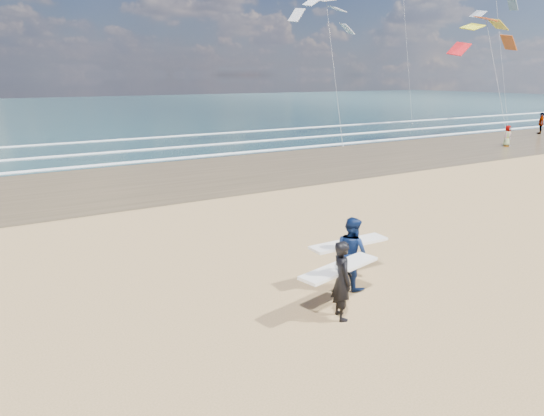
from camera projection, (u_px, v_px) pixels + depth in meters
wet_sand_strip at (408, 150)px, 34.57m from camera, size 220.00×12.00×0.01m
ocean at (164, 108)px, 79.44m from camera, size 220.00×100.00×0.02m
foam_breakers at (323, 135)px, 42.95m from camera, size 220.00×11.70×0.05m
surfer_near at (342, 278)px, 10.54m from camera, size 2.26×1.22×1.79m
surfer_far at (351, 252)px, 12.10m from camera, size 2.20×1.09×1.83m
beachgoer_0 at (507, 136)px, 36.26m from camera, size 0.85×0.63×1.57m
beachgoer_1 at (541, 123)px, 43.89m from camera, size 1.19×1.05×1.93m
kite_0 at (493, 58)px, 37.38m from camera, size 7.15×4.89×10.82m
kite_1 at (332, 56)px, 36.98m from camera, size 5.89×4.75×11.95m
kite_2 at (500, 43)px, 48.68m from camera, size 6.49×4.81×14.71m
kite_5 at (407, 46)px, 53.10m from camera, size 4.59×4.61×16.15m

